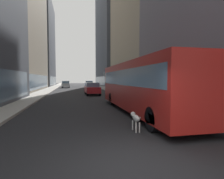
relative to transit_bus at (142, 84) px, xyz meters
The scene contains 12 objects.
ground_plane 28.33m from the transit_bus, 95.68° to the left, with size 120.00×120.00×0.00m, color #232326.
sidewalk_left 29.44m from the transit_bus, 106.81° to the left, with size 2.40×110.00×0.15m, color #ADA89E.
sidewalk_right 28.34m from the transit_bus, 84.11° to the left, with size 2.40×110.00×0.15m, color gray.
building_left_mid 31.87m from the transit_bus, 120.21° to the left, with size 9.87×22.76×29.06m.
building_left_far 51.25m from the transit_bus, 107.04° to the left, with size 10.24×19.56×24.67m.
building_right_mid 26.86m from the transit_bus, 67.93° to the left, with size 8.94×19.32×26.80m.
building_right_far 49.71m from the transit_bus, 78.61° to the left, with size 9.81×22.13×40.83m.
transit_bus is the anchor object (origin of this frame).
car_silver_sedan 36.10m from the transit_bus, 98.93° to the left, with size 1.80×4.15×1.62m.
car_red_coupe 13.72m from the transit_bus, 96.71° to the left, with size 1.72×4.44×1.62m.
car_blue_hatchback 36.24m from the transit_bus, 90.00° to the left, with size 1.83×3.99×1.62m.
dalmatian_dog 4.44m from the transit_bus, 114.20° to the right, with size 0.22×0.96×0.72m.
Camera 1 is at (-1.43, -4.10, 2.07)m, focal length 30.24 mm.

